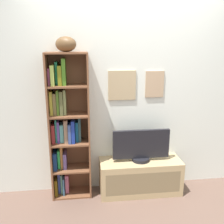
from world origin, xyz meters
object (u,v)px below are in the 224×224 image
at_px(television, 141,146).
at_px(tv_stand, 140,176).
at_px(football, 66,44).
at_px(bookshelf, 66,127).

bearing_deg(television, tv_stand, -90.00).
bearing_deg(television, football, 176.48).
xyz_separation_m(bookshelf, television, (0.91, -0.08, -0.25)).
xyz_separation_m(football, tv_stand, (0.87, -0.05, -1.64)).
relative_size(bookshelf, television, 2.50).
bearing_deg(football, bookshelf, 146.95).
height_order(football, tv_stand, football).
distance_m(tv_stand, television, 0.42).
relative_size(tv_stand, television, 1.45).
distance_m(football, television, 1.50).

